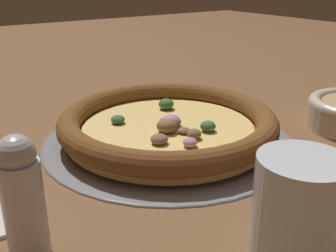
{
  "coord_description": "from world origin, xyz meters",
  "views": [
    {
      "loc": [
        -0.3,
        -0.44,
        0.23
      ],
      "look_at": [
        0.0,
        0.0,
        0.02
      ],
      "focal_mm": 42.0,
      "sensor_mm": 36.0,
      "label": 1
    }
  ],
  "objects_px": {
    "pizza": "(168,123)",
    "drinking_cup": "(297,213)",
    "pizza_tray": "(168,138)",
    "pepper_shaker": "(23,199)"
  },
  "relations": [
    {
      "from": "pizza",
      "to": "pepper_shaker",
      "type": "bearing_deg",
      "value": -150.1
    },
    {
      "from": "pizza",
      "to": "drinking_cup",
      "type": "xyz_separation_m",
      "value": [
        -0.06,
        -0.28,
        0.02
      ]
    },
    {
      "from": "pizza_tray",
      "to": "pepper_shaker",
      "type": "xyz_separation_m",
      "value": [
        -0.24,
        -0.14,
        0.05
      ]
    },
    {
      "from": "pizza",
      "to": "drinking_cup",
      "type": "distance_m",
      "value": 0.28
    },
    {
      "from": "drinking_cup",
      "to": "pizza",
      "type": "bearing_deg",
      "value": 77.24
    },
    {
      "from": "pizza_tray",
      "to": "drinking_cup",
      "type": "height_order",
      "value": "drinking_cup"
    },
    {
      "from": "pizza",
      "to": "pepper_shaker",
      "type": "height_order",
      "value": "pepper_shaker"
    },
    {
      "from": "drinking_cup",
      "to": "pepper_shaker",
      "type": "xyz_separation_m",
      "value": [
        -0.18,
        0.14,
        0.01
      ]
    },
    {
      "from": "drinking_cup",
      "to": "pepper_shaker",
      "type": "height_order",
      "value": "pepper_shaker"
    },
    {
      "from": "pizza_tray",
      "to": "pizza",
      "type": "height_order",
      "value": "pizza"
    }
  ]
}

